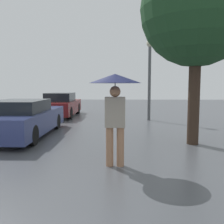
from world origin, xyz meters
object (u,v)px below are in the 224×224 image
at_px(pedestrian, 115,94).
at_px(street_lamp, 150,70).
at_px(parked_car_middle, 23,119).
at_px(parked_car_farthest, 61,105).
at_px(tree, 197,10).

bearing_deg(pedestrian, street_lamp, 77.38).
bearing_deg(street_lamp, pedestrian, -102.62).
relative_size(parked_car_middle, parked_car_farthest, 1.10).
distance_m(parked_car_middle, tree, 6.40).
xyz_separation_m(parked_car_farthest, tree, (5.37, -6.55, 3.18)).
height_order(parked_car_farthest, street_lamp, street_lamp).
height_order(tree, street_lamp, tree).
bearing_deg(pedestrian, parked_car_farthest, 109.82).
height_order(parked_car_middle, street_lamp, street_lamp).
distance_m(parked_car_farthest, street_lamp, 5.28).
bearing_deg(tree, parked_car_middle, 169.01).
relative_size(parked_car_middle, tree, 0.84).
xyz_separation_m(pedestrian, parked_car_farthest, (-3.11, 8.63, -0.92)).
relative_size(parked_car_farthest, tree, 0.76).
bearing_deg(pedestrian, tree, 42.62).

